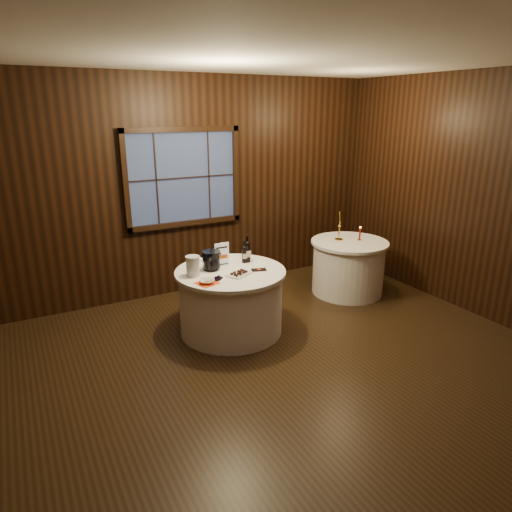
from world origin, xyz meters
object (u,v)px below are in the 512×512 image
chocolate_plate (239,274)px  ice_bucket (211,260)px  chocolate_box (259,270)px  brass_candlestick (339,230)px  main_table (231,301)px  port_bottle_right (247,250)px  glass_pitcher (193,266)px  sign_stand (222,257)px  port_bottle_left (245,253)px  side_table (348,267)px  red_candle (360,235)px  cracker_bowl (207,281)px  grape_bunch (218,278)px

chocolate_plate → ice_bucket: bearing=122.3°
chocolate_box → brass_candlestick: bearing=37.0°
main_table → port_bottle_right: port_bottle_right is taller
glass_pitcher → port_bottle_right: bearing=13.9°
main_table → ice_bucket: (-0.18, 0.13, 0.50)m
sign_stand → chocolate_plate: (0.03, -0.39, -0.08)m
main_table → chocolate_box: chocolate_box is taller
sign_stand → port_bottle_left: sign_stand is taller
main_table → chocolate_box: bearing=-28.4°
port_bottle_right → chocolate_box: size_ratio=2.03×
ice_bucket → port_bottle_left: bearing=5.5°
side_table → sign_stand: (-2.01, -0.09, 0.48)m
glass_pitcher → red_candle: 2.59m
side_table → port_bottle_right: 1.77m
sign_stand → brass_candlestick: (1.90, 0.20, 0.05)m
sign_stand → cracker_bowl: bearing=-129.2°
ice_bucket → glass_pitcher: bearing=-160.2°
grape_bunch → port_bottle_right: bearing=36.1°
port_bottle_left → port_bottle_right: 0.05m
sign_stand → red_candle: sign_stand is taller
brass_candlestick → side_table: bearing=-44.6°
main_table → chocolate_plate: (0.02, -0.19, 0.40)m
port_bottle_left → port_bottle_right: (0.04, 0.01, 0.03)m
port_bottle_left → glass_pitcher: port_bottle_left is taller
chocolate_box → grape_bunch: size_ratio=0.90×
chocolate_plate → red_candle: size_ratio=1.60×
chocolate_box → brass_candlestick: 1.70m
main_table → glass_pitcher: glass_pitcher is taller
grape_bunch → glass_pitcher: 0.34m
cracker_bowl → sign_stand: bearing=50.2°
port_bottle_right → grape_bunch: bearing=-144.7°
glass_pitcher → brass_candlestick: (2.33, 0.37, 0.04)m
side_table → brass_candlestick: 0.56m
side_table → sign_stand: 2.07m
side_table → chocolate_box: chocolate_box is taller
glass_pitcher → brass_candlestick: bearing=12.2°
port_bottle_left → grape_bunch: size_ratio=1.48×
cracker_bowl → port_bottle_left: bearing=32.6°
main_table → chocolate_plate: chocolate_plate is taller
chocolate_box → cracker_bowl: cracker_bowl is taller
port_bottle_left → chocolate_plate: (-0.25, -0.36, -0.11)m
chocolate_box → grape_bunch: (-0.54, -0.07, 0.01)m
side_table → ice_bucket: bearing=-175.5°
chocolate_box → sign_stand: bearing=147.4°
side_table → glass_pitcher: size_ratio=4.74×
chocolate_box → side_table: bearing=32.5°
ice_bucket → brass_candlestick: (2.07, 0.28, 0.03)m
port_bottle_left → brass_candlestick: brass_candlestick is taller
port_bottle_right → chocolate_box: port_bottle_right is taller
port_bottle_right → ice_bucket: (-0.49, -0.05, -0.03)m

